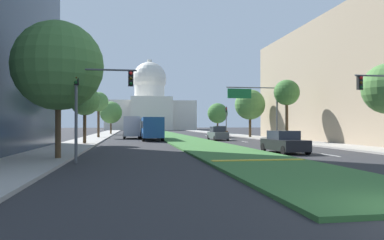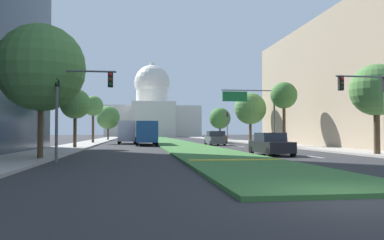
{
  "view_description": "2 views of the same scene",
  "coord_description": "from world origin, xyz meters",
  "px_view_note": "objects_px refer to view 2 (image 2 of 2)",
  "views": [
    {
      "loc": [
        -6.78,
        -7.16,
        2.1
      ],
      "look_at": [
        2.24,
        47.02,
        2.73
      ],
      "focal_mm": 34.04,
      "sensor_mm": 36.0,
      "label": 1
    },
    {
      "loc": [
        -5.34,
        -9.13,
        1.69
      ],
      "look_at": [
        2.24,
        44.61,
        3.33
      ],
      "focal_mm": 36.51,
      "sensor_mm": 36.0,
      "label": 2
    }
  ],
  "objects_px": {
    "street_tree_left_mid": "(75,104)",
    "sedan_lead_stopped": "(271,145)",
    "capitol_building": "(152,113)",
    "traffic_light_far_right": "(227,122)",
    "street_tree_right_distant": "(220,118)",
    "street_tree_left_near": "(41,68)",
    "sedan_midblock": "(215,139)",
    "city_bus": "(146,131)",
    "sedan_distant": "(219,137)",
    "overhead_guide_sign": "(254,105)",
    "street_tree_left_far": "(93,106)",
    "street_tree_left_distant": "(108,117)",
    "street_tree_right_near": "(376,90)",
    "street_tree_right_far": "(250,109)",
    "sedan_far_horizon": "(131,136)",
    "street_tree_right_mid": "(284,96)",
    "box_truck_delivery": "(127,132)",
    "traffic_light_near_left": "(73,94)",
    "traffic_light_near_right": "(372,97)"
  },
  "relations": [
    {
      "from": "sedan_midblock",
      "to": "box_truck_delivery",
      "type": "height_order",
      "value": "box_truck_delivery"
    },
    {
      "from": "sedan_midblock",
      "to": "city_bus",
      "type": "distance_m",
      "value": 8.78
    },
    {
      "from": "street_tree_right_far",
      "to": "sedan_far_horizon",
      "type": "height_order",
      "value": "street_tree_right_far"
    },
    {
      "from": "sedan_lead_stopped",
      "to": "street_tree_right_near",
      "type": "bearing_deg",
      "value": -13.74
    },
    {
      "from": "street_tree_right_mid",
      "to": "sedan_far_horizon",
      "type": "xyz_separation_m",
      "value": [
        -17.33,
        33.34,
        -4.85
      ]
    },
    {
      "from": "capitol_building",
      "to": "traffic_light_far_right",
      "type": "relative_size",
      "value": 6.21
    },
    {
      "from": "street_tree_left_distant",
      "to": "box_truck_delivery",
      "type": "relative_size",
      "value": 1.04
    },
    {
      "from": "sedan_far_horizon",
      "to": "sedan_midblock",
      "type": "bearing_deg",
      "value": -67.3
    },
    {
      "from": "street_tree_left_mid",
      "to": "sedan_lead_stopped",
      "type": "relative_size",
      "value": 1.34
    },
    {
      "from": "street_tree_right_mid",
      "to": "city_bus",
      "type": "bearing_deg",
      "value": 149.24
    },
    {
      "from": "traffic_light_near_right",
      "to": "street_tree_left_near",
      "type": "height_order",
      "value": "street_tree_left_near"
    },
    {
      "from": "street_tree_left_mid",
      "to": "street_tree_right_distant",
      "type": "bearing_deg",
      "value": 58.47
    },
    {
      "from": "street_tree_left_distant",
      "to": "sedan_lead_stopped",
      "type": "height_order",
      "value": "street_tree_left_distant"
    },
    {
      "from": "overhead_guide_sign",
      "to": "traffic_light_far_right",
      "type": "bearing_deg",
      "value": 84.52
    },
    {
      "from": "sedan_lead_stopped",
      "to": "sedan_distant",
      "type": "xyz_separation_m",
      "value": [
        2.7,
        30.5,
        0.07
      ]
    },
    {
      "from": "sedan_far_horizon",
      "to": "box_truck_delivery",
      "type": "distance_m",
      "value": 19.02
    },
    {
      "from": "box_truck_delivery",
      "to": "traffic_light_far_right",
      "type": "bearing_deg",
      "value": 27.64
    },
    {
      "from": "street_tree_left_far",
      "to": "box_truck_delivery",
      "type": "distance_m",
      "value": 6.49
    },
    {
      "from": "capitol_building",
      "to": "traffic_light_far_right",
      "type": "height_order",
      "value": "capitol_building"
    },
    {
      "from": "traffic_light_near_left",
      "to": "overhead_guide_sign",
      "type": "distance_m",
      "value": 25.77
    },
    {
      "from": "street_tree_right_mid",
      "to": "city_bus",
      "type": "distance_m",
      "value": 17.83
    },
    {
      "from": "street_tree_right_distant",
      "to": "sedan_lead_stopped",
      "type": "distance_m",
      "value": 50.59
    },
    {
      "from": "street_tree_right_distant",
      "to": "street_tree_left_near",
      "type": "bearing_deg",
      "value": -112.69
    },
    {
      "from": "traffic_light_far_right",
      "to": "sedan_midblock",
      "type": "xyz_separation_m",
      "value": [
        -5.33,
        -15.74,
        -2.48
      ]
    },
    {
      "from": "street_tree_left_near",
      "to": "street_tree_left_distant",
      "type": "bearing_deg",
      "value": 89.89
    },
    {
      "from": "sedan_distant",
      "to": "sedan_midblock",
      "type": "bearing_deg",
      "value": -105.55
    },
    {
      "from": "street_tree_right_distant",
      "to": "sedan_far_horizon",
      "type": "bearing_deg",
      "value": -172.33
    },
    {
      "from": "box_truck_delivery",
      "to": "capitol_building",
      "type": "bearing_deg",
      "value": 85.51
    },
    {
      "from": "street_tree_left_near",
      "to": "sedan_midblock",
      "type": "xyz_separation_m",
      "value": [
        15.34,
        24.49,
        -4.64
      ]
    },
    {
      "from": "capitol_building",
      "to": "sedan_distant",
      "type": "height_order",
      "value": "capitol_building"
    },
    {
      "from": "sedan_distant",
      "to": "sedan_lead_stopped",
      "type": "bearing_deg",
      "value": -95.07
    },
    {
      "from": "street_tree_right_near",
      "to": "street_tree_right_far",
      "type": "distance_m",
      "value": 30.06
    },
    {
      "from": "street_tree_left_mid",
      "to": "street_tree_left_far",
      "type": "bearing_deg",
      "value": 90.59
    },
    {
      "from": "traffic_light_far_right",
      "to": "street_tree_left_distant",
      "type": "height_order",
      "value": "street_tree_left_distant"
    },
    {
      "from": "traffic_light_near_left",
      "to": "street_tree_left_mid",
      "type": "height_order",
      "value": "street_tree_left_mid"
    },
    {
      "from": "street_tree_right_far",
      "to": "traffic_light_far_right",
      "type": "bearing_deg",
      "value": 98.93
    },
    {
      "from": "street_tree_right_far",
      "to": "street_tree_right_near",
      "type": "bearing_deg",
      "value": -89.58
    },
    {
      "from": "traffic_light_far_right",
      "to": "street_tree_right_far",
      "type": "bearing_deg",
      "value": -81.07
    },
    {
      "from": "street_tree_left_mid",
      "to": "box_truck_delivery",
      "type": "bearing_deg",
      "value": 73.04
    },
    {
      "from": "street_tree_left_mid",
      "to": "street_tree_left_near",
      "type": "bearing_deg",
      "value": -88.24
    },
    {
      "from": "traffic_light_far_right",
      "to": "sedan_midblock",
      "type": "height_order",
      "value": "traffic_light_far_right"
    },
    {
      "from": "street_tree_right_distant",
      "to": "street_tree_left_mid",
      "type": "bearing_deg",
      "value": -121.53
    },
    {
      "from": "sedan_far_horizon",
      "to": "box_truck_delivery",
      "type": "relative_size",
      "value": 0.7
    },
    {
      "from": "traffic_light_far_right",
      "to": "sedan_lead_stopped",
      "type": "distance_m",
      "value": 37.67
    },
    {
      "from": "capitol_building",
      "to": "street_tree_right_distant",
      "type": "distance_m",
      "value": 65.23
    },
    {
      "from": "street_tree_right_distant",
      "to": "city_bus",
      "type": "height_order",
      "value": "street_tree_right_distant"
    },
    {
      "from": "street_tree_right_near",
      "to": "street_tree_right_distant",
      "type": "xyz_separation_m",
      "value": [
        -0.12,
        51.71,
        -0.2
      ]
    },
    {
      "from": "street_tree_left_distant",
      "to": "street_tree_right_far",
      "type": "bearing_deg",
      "value": -43.82
    },
    {
      "from": "sedan_lead_stopped",
      "to": "street_tree_left_near",
      "type": "bearing_deg",
      "value": -168.6
    },
    {
      "from": "traffic_light_far_right",
      "to": "street_tree_left_far",
      "type": "relative_size",
      "value": 0.75
    }
  ]
}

